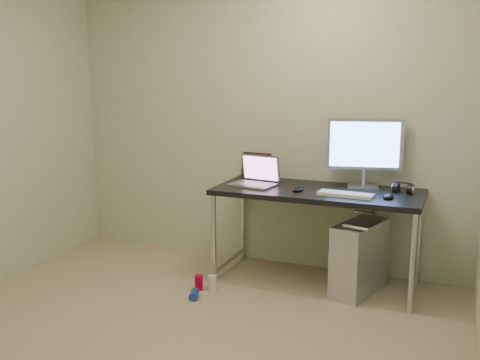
# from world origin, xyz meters

# --- Properties ---
(floor) EXTENTS (3.50, 3.50, 0.00)m
(floor) POSITION_xyz_m (0.00, 0.00, 0.00)
(floor) COLOR tan
(floor) RESTS_ON ground
(wall_back) EXTENTS (3.50, 0.02, 2.50)m
(wall_back) POSITION_xyz_m (0.00, 1.75, 1.25)
(wall_back) COLOR beige
(wall_back) RESTS_ON ground
(desk) EXTENTS (1.56, 0.68, 0.75)m
(desk) POSITION_xyz_m (0.59, 1.41, 0.67)
(desk) COLOR black
(desk) RESTS_ON ground
(tower_computer) EXTENTS (0.37, 0.57, 0.58)m
(tower_computer) POSITION_xyz_m (0.94, 1.33, 0.27)
(tower_computer) COLOR silver
(tower_computer) RESTS_ON ground
(cable_a) EXTENTS (0.01, 0.16, 0.69)m
(cable_a) POSITION_xyz_m (0.89, 1.70, 0.40)
(cable_a) COLOR black
(cable_a) RESTS_ON ground
(cable_b) EXTENTS (0.02, 0.11, 0.71)m
(cable_b) POSITION_xyz_m (0.98, 1.68, 0.38)
(cable_b) COLOR black
(cable_b) RESTS_ON ground
(can_red) EXTENTS (0.07, 0.07, 0.12)m
(can_red) POSITION_xyz_m (-0.19, 0.92, 0.06)
(can_red) COLOR #C4032F
(can_red) RESTS_ON ground
(can_white) EXTENTS (0.08, 0.08, 0.12)m
(can_white) POSITION_xyz_m (-0.09, 0.95, 0.06)
(can_white) COLOR white
(can_white) RESTS_ON ground
(can_blue) EXTENTS (0.09, 0.13, 0.06)m
(can_blue) POSITION_xyz_m (-0.15, 0.76, 0.03)
(can_blue) COLOR #1D3EB2
(can_blue) RESTS_ON ground
(laptop) EXTENTS (0.37, 0.32, 0.23)m
(laptop) POSITION_xyz_m (0.09, 1.39, 0.80)
(laptop) COLOR #BABAC2
(laptop) RESTS_ON desk
(monitor) EXTENTS (0.57, 0.21, 0.54)m
(monitor) POSITION_xyz_m (0.90, 1.62, 1.06)
(monitor) COLOR #BABAC2
(monitor) RESTS_ON desk
(keyboard) EXTENTS (0.40, 0.16, 0.02)m
(keyboard) POSITION_xyz_m (0.83, 1.26, 0.76)
(keyboard) COLOR white
(keyboard) RESTS_ON desk
(mouse_right) EXTENTS (0.08, 0.12, 0.04)m
(mouse_right) POSITION_xyz_m (1.13, 1.30, 0.77)
(mouse_right) COLOR black
(mouse_right) RESTS_ON desk
(mouse_left) EXTENTS (0.08, 0.13, 0.04)m
(mouse_left) POSITION_xyz_m (0.46, 1.30, 0.77)
(mouse_left) COLOR black
(mouse_left) RESTS_ON desk
(headphones) EXTENTS (0.16, 0.10, 0.10)m
(headphones) POSITION_xyz_m (1.21, 1.54, 0.78)
(headphones) COLOR black
(headphones) RESTS_ON desk
(picture_frame) EXTENTS (0.27, 0.10, 0.21)m
(picture_frame) POSITION_xyz_m (-0.04, 1.72, 0.85)
(picture_frame) COLOR black
(picture_frame) RESTS_ON desk
(webcam) EXTENTS (0.04, 0.03, 0.11)m
(webcam) POSITION_xyz_m (0.14, 1.66, 0.83)
(webcam) COLOR silver
(webcam) RESTS_ON desk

